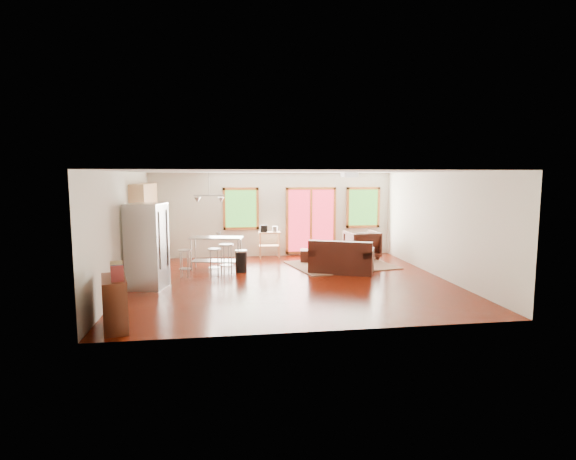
{
  "coord_description": "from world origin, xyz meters",
  "views": [
    {
      "loc": [
        -1.57,
        -10.37,
        2.5
      ],
      "look_at": [
        0.0,
        0.3,
        1.2
      ],
      "focal_mm": 28.0,
      "sensor_mm": 36.0,
      "label": 1
    }
  ],
  "objects": [
    {
      "name": "front_wall",
      "position": [
        0.0,
        -3.51,
        1.3
      ],
      "size": [
        7.5,
        0.02,
        2.6
      ],
      "primitive_type": "cube",
      "color": "beige",
      "rests_on": "ground"
    },
    {
      "name": "coffee_table",
      "position": [
        1.66,
        1.82,
        0.34
      ],
      "size": [
        1.09,
        0.82,
        0.39
      ],
      "rotation": [
        0.0,
        0.0,
        -0.27
      ],
      "color": "#39170B",
      "rests_on": "floor"
    },
    {
      "name": "bookshelf",
      "position": [
        -3.35,
        -2.85,
        0.44
      ],
      "size": [
        0.6,
        1.02,
        1.12
      ],
      "rotation": [
        0.0,
        0.0,
        0.25
      ],
      "color": "#39170B",
      "rests_on": "floor"
    },
    {
      "name": "back_wall",
      "position": [
        0.0,
        3.51,
        1.3
      ],
      "size": [
        7.5,
        0.02,
        2.6
      ],
      "primitive_type": "cube",
      "color": "beige",
      "rests_on": "ground"
    },
    {
      "name": "rug",
      "position": [
        1.71,
        1.68,
        0.01
      ],
      "size": [
        3.1,
        2.62,
        0.03
      ],
      "primitive_type": "cube",
      "rotation": [
        0.0,
        0.0,
        0.22
      ],
      "color": "#516140",
      "rests_on": "floor"
    },
    {
      "name": "window_right",
      "position": [
        2.9,
        3.46,
        1.5
      ],
      "size": [
        1.1,
        0.05,
        1.3
      ],
      "color": "#245018",
      "rests_on": "back_wall"
    },
    {
      "name": "ceiling",
      "position": [
        0.0,
        0.0,
        2.61
      ],
      "size": [
        7.5,
        7.0,
        0.02
      ],
      "primitive_type": "cube",
      "color": "silver",
      "rests_on": "ground"
    },
    {
      "name": "floor",
      "position": [
        0.0,
        0.0,
        -0.01
      ],
      "size": [
        7.5,
        7.0,
        0.02
      ],
      "primitive_type": "cube",
      "color": "#390A02",
      "rests_on": "ground"
    },
    {
      "name": "window_left",
      "position": [
        -1.0,
        3.46,
        1.5
      ],
      "size": [
        1.1,
        0.05,
        1.3
      ],
      "color": "#245018",
      "rests_on": "back_wall"
    },
    {
      "name": "island",
      "position": [
        -1.75,
        1.66,
        0.6
      ],
      "size": [
        1.47,
        0.82,
        0.88
      ],
      "rotation": [
        0.0,
        0.0,
        -0.2
      ],
      "color": "#B7BABC",
      "rests_on": "floor"
    },
    {
      "name": "right_wall",
      "position": [
        3.76,
        0.0,
        1.3
      ],
      "size": [
        0.02,
        7.0,
        2.6
      ],
      "primitive_type": "cube",
      "color": "beige",
      "rests_on": "ground"
    },
    {
      "name": "ceiling_flush",
      "position": [
        1.6,
        0.6,
        2.53
      ],
      "size": [
        0.35,
        0.35,
        0.12
      ],
      "primitive_type": "cube",
      "color": "white",
      "rests_on": "ceiling"
    },
    {
      "name": "cabinets",
      "position": [
        -3.49,
        1.7,
        0.93
      ],
      "size": [
        0.64,
        2.24,
        2.3
      ],
      "color": "tan",
      "rests_on": "floor"
    },
    {
      "name": "loveseat",
      "position": [
        1.49,
        0.82,
        0.34
      ],
      "size": [
        1.84,
        1.47,
        0.86
      ],
      "rotation": [
        0.0,
        0.0,
        -0.4
      ],
      "color": "black",
      "rests_on": "floor"
    },
    {
      "name": "book",
      "position": [
        1.9,
        1.75,
        0.55
      ],
      "size": [
        0.23,
        0.03,
        0.31
      ],
      "primitive_type": "imported",
      "rotation": [
        0.0,
        0.0,
        -0.02
      ],
      "color": "maroon",
      "rests_on": "coffee_table"
    },
    {
      "name": "vase",
      "position": [
        1.74,
        1.82,
        0.5
      ],
      "size": [
        0.2,
        0.21,
        0.28
      ],
      "rotation": [
        0.0,
        0.0,
        0.27
      ],
      "color": "silver",
      "rests_on": "coffee_table"
    },
    {
      "name": "cup",
      "position": [
        -1.68,
        1.42,
        1.01
      ],
      "size": [
        0.15,
        0.14,
        0.13
      ],
      "primitive_type": "imported",
      "rotation": [
        0.0,
        0.0,
        0.32
      ],
      "color": "silver",
      "rests_on": "island"
    },
    {
      "name": "armchair",
      "position": [
        2.61,
        2.62,
        0.47
      ],
      "size": [
        0.99,
        0.93,
        0.94
      ],
      "primitive_type": "imported",
      "rotation": [
        0.0,
        0.0,
        3.24
      ],
      "color": "black",
      "rests_on": "floor"
    },
    {
      "name": "kitchen_cart",
      "position": [
        -0.18,
        3.12,
        0.69
      ],
      "size": [
        0.68,
        0.45,
        1.02
      ],
      "rotation": [
        0.0,
        0.0,
        -0.03
      ],
      "color": "tan",
      "rests_on": "floor"
    },
    {
      "name": "bar_stool_a",
      "position": [
        -2.51,
        0.83,
        0.51
      ],
      "size": [
        0.36,
        0.36,
        0.69
      ],
      "rotation": [
        0.0,
        0.0,
        -0.12
      ],
      "color": "#B7BABC",
      "rests_on": "floor"
    },
    {
      "name": "bar_stool_c",
      "position": [
        -1.49,
        1.0,
        0.58
      ],
      "size": [
        0.47,
        0.47,
        0.79
      ],
      "rotation": [
        0.0,
        0.0,
        0.34
      ],
      "color": "#B7BABC",
      "rests_on": "floor"
    },
    {
      "name": "left_wall",
      "position": [
        -3.76,
        0.0,
        1.3
      ],
      "size": [
        0.02,
        7.0,
        2.6
      ],
      "primitive_type": "cube",
      "color": "beige",
      "rests_on": "ground"
    },
    {
      "name": "french_doors",
      "position": [
        1.2,
        3.46,
        1.1
      ],
      "size": [
        1.6,
        0.05,
        2.1
      ],
      "color": "#A61D2D",
      "rests_on": "back_wall"
    },
    {
      "name": "refrigerator",
      "position": [
        -3.23,
        -0.15,
        0.95
      ],
      "size": [
        0.91,
        0.9,
        1.9
      ],
      "rotation": [
        0.0,
        0.0,
        -0.24
      ],
      "color": "#B7BABC",
      "rests_on": "floor"
    },
    {
      "name": "pendant_light",
      "position": [
        -1.9,
        1.5,
        1.9
      ],
      "size": [
        0.8,
        0.18,
        0.79
      ],
      "color": "gray",
      "rests_on": "ceiling"
    },
    {
      "name": "ottoman",
      "position": [
        0.94,
        2.35,
        0.18
      ],
      "size": [
        0.62,
        0.62,
        0.36
      ],
      "primitive_type": "cube",
      "rotation": [
        0.0,
        0.0,
        -0.17
      ],
      "color": "black",
      "rests_on": "floor"
    },
    {
      "name": "trash_can",
      "position": [
        -1.1,
        1.23,
        0.29
      ],
      "size": [
        0.37,
        0.37,
        0.58
      ],
      "rotation": [
        0.0,
        0.0,
        0.22
      ],
      "color": "black",
      "rests_on": "floor"
    },
    {
      "name": "bar_stool_b",
      "position": [
        -1.79,
        0.86,
        0.52
      ],
      "size": [
        0.34,
        0.34,
        0.7
      ],
      "rotation": [
        0.0,
        0.0,
        -0.02
      ],
      "color": "#B7BABC",
      "rests_on": "floor"
    }
  ]
}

